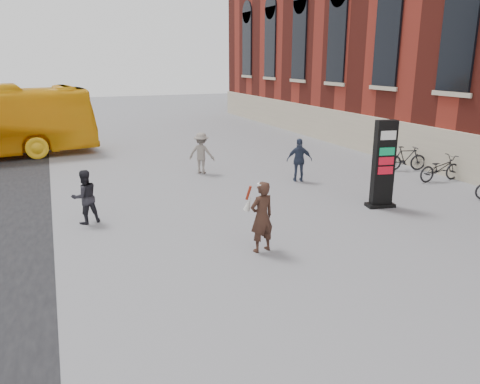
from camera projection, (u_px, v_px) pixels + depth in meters
name	position (u px, v px, depth m)	size (l,w,h in m)	color
ground	(271.00, 244.00, 11.60)	(100.00, 100.00, 0.00)	#9E9EA3
info_pylon	(383.00, 165.00, 14.19)	(0.93, 0.59, 2.69)	black
woman	(262.00, 216.00, 10.97)	(0.73, 0.68, 1.72)	#301D15
pedestrian_a	(85.00, 197.00, 12.91)	(0.74, 0.58, 1.52)	#25242B
pedestrian_b	(201.00, 153.00, 18.62)	(1.05, 0.61, 1.63)	gray
pedestrian_c	(299.00, 160.00, 17.38)	(0.95, 0.39, 1.61)	#303A51
bike_6	(440.00, 168.00, 17.49)	(0.65, 1.85, 0.97)	black
bike_7	(406.00, 158.00, 19.13)	(0.48, 1.69, 1.02)	black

